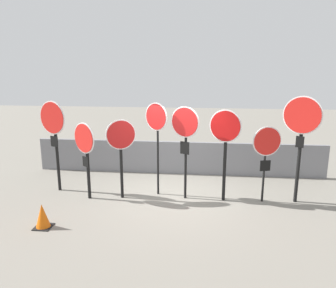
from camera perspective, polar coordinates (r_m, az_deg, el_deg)
The scene contains 11 objects.
ground_plane at distance 9.15m, azimuth 0.82°, elevation -9.15°, with size 40.00×40.00×0.00m, color gray.
fence_back at distance 10.89m, azimuth 1.82°, elevation -2.40°, with size 9.52×0.12×1.09m.
stop_sign_0 at distance 9.61m, azimuth -19.30°, elevation 2.56°, with size 0.86×0.39×2.59m.
stop_sign_1 at distance 8.84m, azimuth -14.22°, elevation -0.51°, with size 0.69×0.48×2.10m.
stop_sign_2 at distance 8.68m, azimuth -8.19°, elevation 0.09°, with size 0.72×0.38×2.17m.
stop_sign_3 at distance 8.76m, azimuth -2.01°, elevation 3.28°, with size 0.64×0.44×2.58m.
stop_sign_4 at distance 8.50m, azimuth 2.99°, elevation 2.05°, with size 0.74×0.38×2.52m.
stop_sign_5 at distance 8.50m, azimuth 9.92°, elevation 1.06°, with size 0.79×0.34×2.45m.
stop_sign_6 at distance 8.71m, azimuth 16.78°, elevation -0.55°, with size 0.75×0.23×2.04m.
stop_sign_7 at distance 8.87m, azimuth 22.19°, elevation 2.43°, with size 0.84×0.50×2.80m.
traffic_cone_0 at distance 7.93m, azimuth -21.02°, elevation -11.62°, with size 0.38×0.38×0.55m.
Camera 1 is at (0.77, -8.42, 3.50)m, focal length 35.00 mm.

